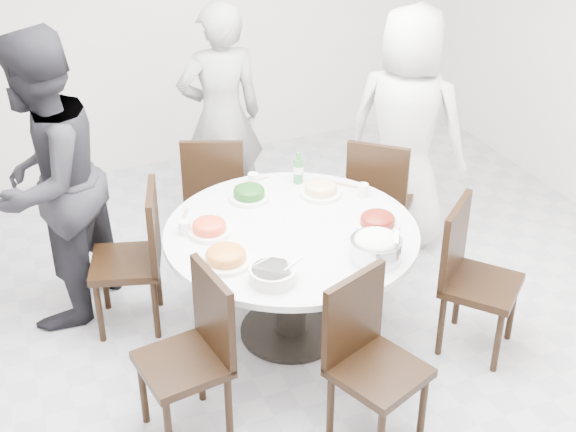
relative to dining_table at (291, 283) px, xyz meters
name	(u,v)px	position (x,y,z in m)	size (l,w,h in m)	color
floor	(279,371)	(-0.22, -0.31, -0.38)	(6.00, 6.00, 0.01)	#B1B1B6
wall_back	(134,7)	(-0.22, 2.69, 1.02)	(6.00, 0.01, 2.80)	silver
dining_table	(291,283)	(0.00, 0.00, 0.00)	(1.50, 1.50, 0.75)	silver
chair_ne	(381,196)	(0.95, 0.60, 0.10)	(0.42, 0.42, 0.95)	black
chair_n	(217,191)	(-0.10, 1.12, 0.10)	(0.42, 0.42, 0.95)	black
chair_nw	(125,260)	(-0.90, 0.50, 0.10)	(0.42, 0.42, 0.95)	black
chair_sw	(182,361)	(-0.85, -0.55, 0.10)	(0.42, 0.42, 0.95)	black
chair_s	(379,369)	(0.05, -1.00, 0.10)	(0.42, 0.42, 0.95)	black
chair_se	(482,282)	(0.98, -0.56, 0.10)	(0.42, 0.42, 0.95)	black
diner_right	(407,129)	(1.21, 0.75, 0.50)	(0.86, 0.56, 1.76)	silver
diner_middle	(221,118)	(0.08, 1.49, 0.49)	(0.63, 0.41, 1.73)	black
diner_left	(46,182)	(-1.26, 0.80, 0.57)	(0.91, 0.71, 1.88)	black
dish_greens	(249,195)	(-0.09, 0.45, 0.41)	(0.25, 0.25, 0.06)	white
dish_pale	(321,190)	(0.34, 0.32, 0.41)	(0.26, 0.26, 0.07)	white
dish_orange	(209,229)	(-0.45, 0.15, 0.41)	(0.25, 0.25, 0.07)	white
dish_redbrown	(377,223)	(0.48, -0.17, 0.41)	(0.26, 0.26, 0.07)	white
dish_tofu	(226,257)	(-0.47, -0.18, 0.41)	(0.28, 0.28, 0.07)	white
rice_bowl	(376,249)	(0.31, -0.46, 0.44)	(0.29, 0.29, 0.12)	silver
soup_bowl	(273,275)	(-0.30, -0.44, 0.41)	(0.25, 0.25, 0.08)	white
beverage_bottle	(298,167)	(0.28, 0.54, 0.48)	(0.06, 0.06, 0.22)	#2F7537
tea_cups	(254,180)	(0.00, 0.61, 0.42)	(0.07, 0.07, 0.08)	white
chopsticks	(253,183)	(0.00, 0.64, 0.38)	(0.24, 0.04, 0.01)	tan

